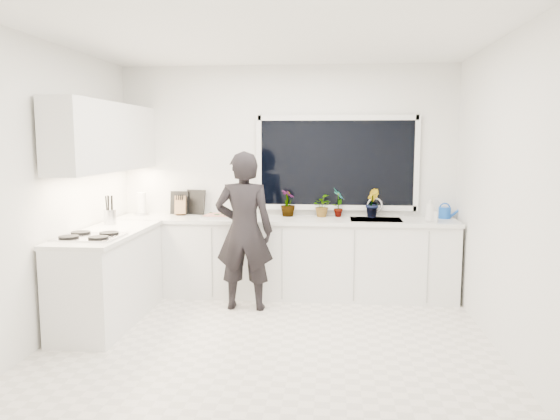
# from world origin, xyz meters

# --- Properties ---
(floor) EXTENTS (4.00, 3.50, 0.02)m
(floor) POSITION_xyz_m (0.00, 0.00, -0.01)
(floor) COLOR beige
(floor) RESTS_ON ground
(wall_back) EXTENTS (4.00, 0.02, 2.70)m
(wall_back) POSITION_xyz_m (0.00, 1.76, 1.35)
(wall_back) COLOR white
(wall_back) RESTS_ON ground
(wall_left) EXTENTS (0.02, 3.50, 2.70)m
(wall_left) POSITION_xyz_m (-2.01, 0.00, 1.35)
(wall_left) COLOR white
(wall_left) RESTS_ON ground
(wall_right) EXTENTS (0.02, 3.50, 2.70)m
(wall_right) POSITION_xyz_m (2.01, 0.00, 1.35)
(wall_right) COLOR white
(wall_right) RESTS_ON ground
(ceiling) EXTENTS (4.00, 3.50, 0.02)m
(ceiling) POSITION_xyz_m (0.00, 0.00, 2.71)
(ceiling) COLOR white
(ceiling) RESTS_ON wall_back
(window) EXTENTS (1.80, 0.02, 1.00)m
(window) POSITION_xyz_m (0.60, 1.73, 1.55)
(window) COLOR black
(window) RESTS_ON wall_back
(base_cabinets_back) EXTENTS (3.92, 0.58, 0.88)m
(base_cabinets_back) POSITION_xyz_m (0.00, 1.45, 0.44)
(base_cabinets_back) COLOR white
(base_cabinets_back) RESTS_ON floor
(base_cabinets_left) EXTENTS (0.58, 1.60, 0.88)m
(base_cabinets_left) POSITION_xyz_m (-1.67, 0.35, 0.44)
(base_cabinets_left) COLOR white
(base_cabinets_left) RESTS_ON floor
(countertop_back) EXTENTS (3.94, 0.62, 0.04)m
(countertop_back) POSITION_xyz_m (0.00, 1.44, 0.90)
(countertop_back) COLOR silver
(countertop_back) RESTS_ON base_cabinets_back
(countertop_left) EXTENTS (0.62, 1.60, 0.04)m
(countertop_left) POSITION_xyz_m (-1.67, 0.35, 0.90)
(countertop_left) COLOR silver
(countertop_left) RESTS_ON base_cabinets_left
(upper_cabinets) EXTENTS (0.34, 2.10, 0.70)m
(upper_cabinets) POSITION_xyz_m (-1.79, 0.70, 1.85)
(upper_cabinets) COLOR white
(upper_cabinets) RESTS_ON wall_left
(sink) EXTENTS (0.58, 0.42, 0.14)m
(sink) POSITION_xyz_m (1.05, 1.45, 0.87)
(sink) COLOR silver
(sink) RESTS_ON countertop_back
(faucet) EXTENTS (0.03, 0.03, 0.22)m
(faucet) POSITION_xyz_m (1.05, 1.65, 1.03)
(faucet) COLOR silver
(faucet) RESTS_ON countertop_back
(stovetop) EXTENTS (0.56, 0.48, 0.03)m
(stovetop) POSITION_xyz_m (-1.69, -0.00, 0.94)
(stovetop) COLOR black
(stovetop) RESTS_ON countertop_left
(person) EXTENTS (0.63, 0.42, 1.71)m
(person) POSITION_xyz_m (-0.38, 0.90, 0.85)
(person) COLOR black
(person) RESTS_ON floor
(pizza_tray) EXTENTS (0.50, 0.39, 0.03)m
(pizza_tray) POSITION_xyz_m (-0.70, 1.42, 0.94)
(pizza_tray) COLOR silver
(pizza_tray) RESTS_ON countertop_back
(pizza) EXTENTS (0.46, 0.34, 0.01)m
(pizza) POSITION_xyz_m (-0.70, 1.42, 0.95)
(pizza) COLOR red
(pizza) RESTS_ON pizza_tray
(watering_can) EXTENTS (0.19, 0.19, 0.13)m
(watering_can) POSITION_xyz_m (1.85, 1.61, 0.98)
(watering_can) COLOR #134BB4
(watering_can) RESTS_ON countertop_back
(paper_towel_roll) EXTENTS (0.13, 0.13, 0.26)m
(paper_towel_roll) POSITION_xyz_m (-1.74, 1.55, 1.05)
(paper_towel_roll) COLOR silver
(paper_towel_roll) RESTS_ON countertop_back
(knife_block) EXTENTS (0.14, 0.12, 0.22)m
(knife_block) POSITION_xyz_m (-1.27, 1.59, 1.03)
(knife_block) COLOR #8D5941
(knife_block) RESTS_ON countertop_back
(utensil_crock) EXTENTS (0.17, 0.17, 0.16)m
(utensil_crock) POSITION_xyz_m (-1.82, 0.80, 1.00)
(utensil_crock) COLOR #AAABAF
(utensil_crock) RESTS_ON countertop_left
(picture_frame_large) EXTENTS (0.22, 0.02, 0.28)m
(picture_frame_large) POSITION_xyz_m (-1.31, 1.69, 1.06)
(picture_frame_large) COLOR black
(picture_frame_large) RESTS_ON countertop_back
(picture_frame_small) EXTENTS (0.25, 0.09, 0.30)m
(picture_frame_small) POSITION_xyz_m (-1.11, 1.69, 1.07)
(picture_frame_small) COLOR black
(picture_frame_small) RESTS_ON countertop_back
(herb_plants) EXTENTS (1.19, 0.29, 0.34)m
(herb_plants) POSITION_xyz_m (0.50, 1.61, 1.07)
(herb_plants) COLOR #26662D
(herb_plants) RESTS_ON countertop_back
(soap_bottles) EXTENTS (0.15, 0.13, 0.28)m
(soap_bottles) POSITION_xyz_m (1.64, 1.30, 1.05)
(soap_bottles) COLOR #D8BF66
(soap_bottles) RESTS_ON countertop_back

